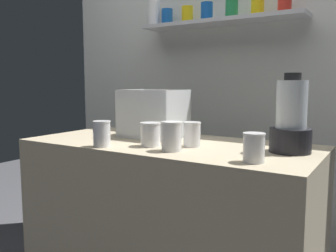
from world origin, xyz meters
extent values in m
cube|color=tan|center=(0.00, 0.00, 0.45)|extent=(1.40, 0.64, 0.90)
cube|color=silver|center=(0.00, 0.77, 1.25)|extent=(2.60, 0.04, 2.50)
cube|color=silver|center=(-0.03, 0.65, 1.56)|extent=(1.05, 0.20, 0.02)
cylinder|color=#1959B2|center=(-0.42, 0.66, 1.63)|extent=(0.08, 0.08, 0.11)
cylinder|color=yellow|center=(-0.27, 0.66, 1.63)|extent=(0.08, 0.08, 0.11)
cylinder|color=#1959B2|center=(-0.11, 0.63, 1.63)|extent=(0.08, 0.08, 0.11)
cylinder|color=#268C4C|center=(0.05, 0.65, 1.63)|extent=(0.08, 0.08, 0.11)
cylinder|color=yellow|center=(0.20, 0.66, 1.63)|extent=(0.08, 0.08, 0.11)
cylinder|color=red|center=(0.36, 0.65, 1.63)|extent=(0.08, 0.08, 0.11)
cylinder|color=white|center=(-0.52, 0.65, 1.66)|extent=(0.08, 0.08, 0.17)
cube|color=white|center=(-0.17, 0.13, 0.90)|extent=(0.32, 0.25, 0.01)
cube|color=white|center=(-0.17, 0.00, 1.03)|extent=(0.32, 0.01, 0.25)
cube|color=white|center=(-0.17, 0.25, 1.03)|extent=(0.32, 0.01, 0.25)
cube|color=white|center=(-0.32, 0.13, 1.03)|extent=(0.01, 0.25, 0.25)
cube|color=white|center=(-0.01, 0.13, 1.03)|extent=(0.01, 0.25, 0.25)
cone|color=orange|center=(-0.20, 0.14, 0.92)|extent=(0.19, 0.06, 0.03)
cone|color=orange|center=(-0.22, 0.11, 0.92)|extent=(0.08, 0.18, 0.03)
cone|color=orange|center=(-0.20, 0.13, 0.92)|extent=(0.10, 0.19, 0.03)
cone|color=orange|center=(-0.14, 0.12, 0.93)|extent=(0.09, 0.19, 0.03)
cone|color=orange|center=(-0.12, 0.13, 0.95)|extent=(0.16, 0.13, 0.03)
cone|color=orange|center=(-0.14, 0.13, 0.95)|extent=(0.18, 0.03, 0.03)
cylinder|color=black|center=(0.56, 0.06, 0.95)|extent=(0.17, 0.17, 0.10)
cylinder|color=silver|center=(0.56, 0.06, 1.10)|extent=(0.12, 0.12, 0.20)
cylinder|color=red|center=(0.56, 0.06, 1.02)|extent=(0.11, 0.11, 0.04)
cylinder|color=black|center=(0.56, 0.06, 1.21)|extent=(0.07, 0.07, 0.03)
cylinder|color=white|center=(-0.19, -0.26, 0.96)|extent=(0.08, 0.08, 0.11)
cylinder|color=orange|center=(-0.19, -0.26, 0.95)|extent=(0.07, 0.07, 0.09)
cylinder|color=white|center=(-0.19, -0.26, 1.01)|extent=(0.08, 0.08, 0.01)
cylinder|color=white|center=(-0.01, -0.13, 0.95)|extent=(0.09, 0.09, 0.10)
cylinder|color=orange|center=(-0.01, -0.13, 0.93)|extent=(0.08, 0.08, 0.06)
cylinder|color=white|center=(-0.01, -0.13, 1.01)|extent=(0.09, 0.09, 0.01)
cylinder|color=white|center=(0.13, -0.18, 0.96)|extent=(0.09, 0.09, 0.12)
cylinder|color=maroon|center=(0.13, -0.18, 0.95)|extent=(0.08, 0.08, 0.09)
cylinder|color=white|center=(0.13, -0.18, 1.02)|extent=(0.09, 0.09, 0.01)
cylinder|color=white|center=(0.15, -0.04, 0.95)|extent=(0.08, 0.08, 0.11)
cylinder|color=orange|center=(0.15, -0.04, 0.93)|extent=(0.07, 0.07, 0.07)
cylinder|color=white|center=(0.15, -0.04, 1.01)|extent=(0.08, 0.08, 0.01)
cylinder|color=white|center=(0.49, -0.21, 0.95)|extent=(0.08, 0.08, 0.10)
cylinder|color=orange|center=(0.49, -0.21, 0.94)|extent=(0.07, 0.07, 0.09)
cylinder|color=white|center=(0.49, -0.21, 1.00)|extent=(0.08, 0.08, 0.01)
camera|label=1|loc=(0.90, -1.44, 1.18)|focal=38.16mm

